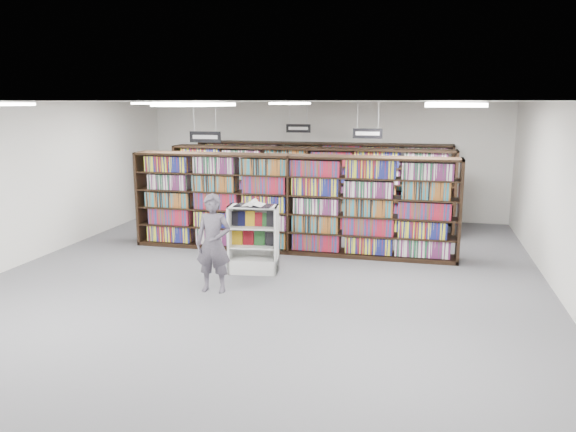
% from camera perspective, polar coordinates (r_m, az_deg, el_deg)
% --- Properties ---
extents(floor, '(12.00, 12.00, 0.00)m').
position_cam_1_polar(floor, '(10.36, -2.30, -6.43)').
color(floor, '#535358').
rests_on(floor, ground).
extents(ceiling, '(10.00, 12.00, 0.10)m').
position_cam_1_polar(ceiling, '(9.85, -2.45, 11.56)').
color(ceiling, white).
rests_on(ceiling, wall_back).
extents(wall_back, '(10.00, 0.10, 3.20)m').
position_cam_1_polar(wall_back, '(15.79, 3.61, 5.72)').
color(wall_back, silver).
rests_on(wall_back, ground).
extents(wall_front, '(10.00, 0.10, 3.20)m').
position_cam_1_polar(wall_front, '(4.68, -23.15, -9.33)').
color(wall_front, silver).
rests_on(wall_front, ground).
extents(wall_left, '(0.10, 12.00, 3.20)m').
position_cam_1_polar(wall_left, '(12.31, -25.40, 2.98)').
color(wall_left, silver).
rests_on(wall_left, ground).
extents(wall_right, '(0.10, 12.00, 3.20)m').
position_cam_1_polar(wall_right, '(9.88, 26.77, 1.00)').
color(wall_right, silver).
rests_on(wall_right, ground).
extents(bookshelf_row_near, '(7.00, 0.60, 2.10)m').
position_cam_1_polar(bookshelf_row_near, '(11.98, 0.26, 1.23)').
color(bookshelf_row_near, black).
rests_on(bookshelf_row_near, floor).
extents(bookshelf_row_mid, '(7.00, 0.60, 2.10)m').
position_cam_1_polar(bookshelf_row_mid, '(13.91, 2.15, 2.66)').
color(bookshelf_row_mid, black).
rests_on(bookshelf_row_mid, floor).
extents(bookshelf_row_far, '(7.00, 0.60, 2.10)m').
position_cam_1_polar(bookshelf_row_far, '(15.56, 3.39, 3.60)').
color(bookshelf_row_far, black).
rests_on(bookshelf_row_far, floor).
extents(aisle_sign_left, '(0.65, 0.02, 0.80)m').
position_cam_1_polar(aisle_sign_left, '(11.31, -8.41, 8.05)').
color(aisle_sign_left, '#B2B2B7').
rests_on(aisle_sign_left, ceiling).
extents(aisle_sign_right, '(0.65, 0.02, 0.80)m').
position_cam_1_polar(aisle_sign_right, '(12.55, 8.09, 8.39)').
color(aisle_sign_right, '#B2B2B7').
rests_on(aisle_sign_right, ceiling).
extents(aisle_sign_center, '(0.65, 0.02, 0.80)m').
position_cam_1_polar(aisle_sign_center, '(14.84, 1.05, 8.97)').
color(aisle_sign_center, '#B2B2B7').
rests_on(aisle_sign_center, ceiling).
extents(troffer_front_center, '(0.60, 1.20, 0.04)m').
position_cam_1_polar(troffer_front_center, '(7.02, -9.32, 11.11)').
color(troffer_front_center, white).
rests_on(troffer_front_center, ceiling).
extents(troffer_front_right, '(0.60, 1.20, 0.04)m').
position_cam_1_polar(troffer_front_right, '(6.48, 16.44, 10.78)').
color(troffer_front_right, white).
rests_on(troffer_front_right, ceiling).
extents(troffer_back_left, '(0.60, 1.20, 0.04)m').
position_cam_1_polar(troffer_back_left, '(12.81, -13.16, 11.09)').
color(troffer_back_left, white).
rests_on(troffer_back_left, ceiling).
extents(troffer_back_center, '(0.60, 1.20, 0.04)m').
position_cam_1_polar(troffer_back_center, '(11.79, 0.27, 11.37)').
color(troffer_back_center, white).
rests_on(troffer_back_center, ceiling).
extents(troffer_back_right, '(0.60, 1.20, 0.04)m').
position_cam_1_polar(troffer_back_right, '(11.48, 15.29, 10.97)').
color(troffer_back_right, white).
rests_on(troffer_back_right, ceiling).
extents(endcap_display, '(0.97, 0.57, 1.29)m').
position_cam_1_polar(endcap_display, '(10.70, -3.48, -3.32)').
color(endcap_display, silver).
rests_on(endcap_display, floor).
extents(open_book, '(0.69, 0.41, 0.13)m').
position_cam_1_polar(open_book, '(10.44, -3.54, 1.19)').
color(open_book, black).
rests_on(open_book, endcap_display).
extents(shopper, '(0.63, 0.42, 1.69)m').
position_cam_1_polar(shopper, '(9.58, -7.59, -2.78)').
color(shopper, '#514C56').
rests_on(shopper, floor).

